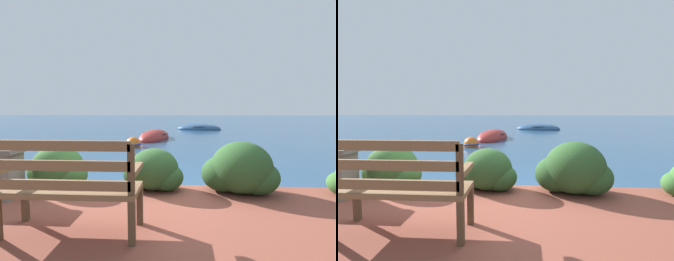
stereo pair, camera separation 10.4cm
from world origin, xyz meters
The scene contains 8 objects.
ground_plane centered at (0.00, 0.00, 0.00)m, with size 80.00×80.00×0.00m.
park_bench centered at (-0.66, -1.65, 0.70)m, with size 1.30×0.48×0.93m.
hedge_clump_left centered at (-1.49, -0.24, 0.50)m, with size 0.94×0.68×0.64m.
hedge_clump_centre centered at (-0.04, -0.24, 0.48)m, with size 0.90×0.65×0.61m.
hedge_clump_right centered at (1.20, -0.31, 0.54)m, with size 1.07×0.77×0.73m.
rowboat_nearest centered at (-0.89, 7.47, 0.06)m, with size 1.63×2.84×0.74m.
rowboat_mid centered at (1.36, 12.45, 0.06)m, with size 2.83×1.58×0.64m.
mooring_buoy centered at (-1.40, 5.20, 0.09)m, with size 0.59×0.59×0.54m.
Camera 1 is at (0.40, -3.99, 1.44)m, focal length 28.00 mm.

